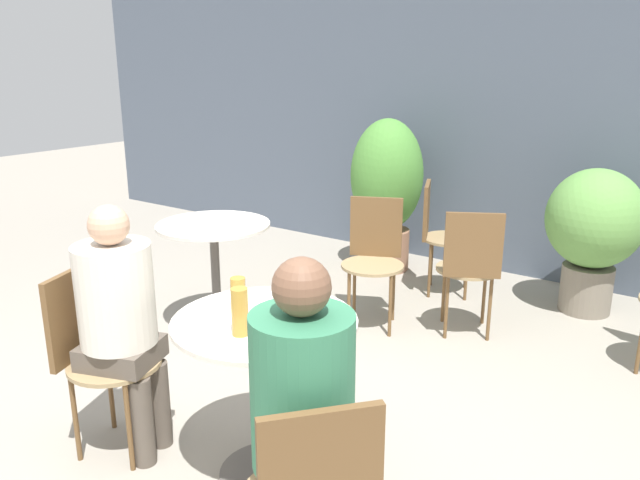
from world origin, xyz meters
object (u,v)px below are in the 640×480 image
(beer_glass_2, at_px, (305,302))
(seated_person_0, at_px, (120,311))
(bistro_chair_0, at_px, (95,344))
(potted_plant_1, at_px, (594,227))
(bistro_chair_5, at_px, (470,261))
(potted_plant_0, at_px, (386,186))
(bistro_chair_3, at_px, (438,227))
(cafe_table_near, at_px, (266,359))
(bistro_chair_2, at_px, (374,250))
(beer_glass_1, at_px, (240,312))
(seated_person_1, at_px, (302,409))
(beer_glass_0, at_px, (238,293))
(cafe_table_far, at_px, (215,252))

(beer_glass_2, bearing_deg, seated_person_0, -158.00)
(bistro_chair_0, distance_m, potted_plant_1, 3.44)
(bistro_chair_5, bearing_deg, potted_plant_0, -67.03)
(bistro_chair_3, height_order, seated_person_0, seated_person_0)
(bistro_chair_0, height_order, seated_person_0, seated_person_0)
(bistro_chair_5, height_order, beer_glass_2, beer_glass_2)
(cafe_table_near, bearing_deg, bistro_chair_2, 105.81)
(beer_glass_1, relative_size, potted_plant_0, 0.15)
(seated_person_1, height_order, beer_glass_0, seated_person_1)
(bistro_chair_5, xyz_separation_m, beer_glass_1, (-0.13, -2.05, 0.32))
(beer_glass_0, height_order, potted_plant_0, potted_plant_0)
(potted_plant_1, bearing_deg, bistro_chair_2, -137.87)
(seated_person_0, xyz_separation_m, potted_plant_0, (-0.36, 3.05, 0.03))
(bistro_chair_0, bearing_deg, potted_plant_1, -45.48)
(beer_glass_1, xyz_separation_m, potted_plant_0, (-1.03, 2.98, -0.11))
(seated_person_0, bearing_deg, beer_glass_2, -87.93)
(beer_glass_0, bearing_deg, beer_glass_1, -45.83)
(seated_person_1, distance_m, beer_glass_0, 0.85)
(bistro_chair_0, xyz_separation_m, bistro_chair_3, (0.41, 2.82, 0.00))
(beer_glass_0, relative_size, beer_glass_1, 0.72)
(cafe_table_far, bearing_deg, beer_glass_1, -41.76)
(cafe_table_far, relative_size, potted_plant_1, 0.71)
(potted_plant_0, xyz_separation_m, potted_plant_1, (1.70, 0.00, -0.10))
(bistro_chair_2, distance_m, beer_glass_0, 1.77)
(bistro_chair_5, bearing_deg, bistro_chair_3, -79.10)
(cafe_table_far, distance_m, beer_glass_1, 1.79)
(bistro_chair_0, bearing_deg, bistro_chair_2, -28.29)
(seated_person_0, xyz_separation_m, beer_glass_0, (0.48, 0.26, 0.11))
(bistro_chair_3, bearing_deg, beer_glass_1, 165.75)
(cafe_table_far, height_order, bistro_chair_5, bistro_chair_5)
(bistro_chair_0, distance_m, beer_glass_0, 0.76)
(bistro_chair_3, xyz_separation_m, beer_glass_0, (0.22, -2.51, 0.29))
(bistro_chair_0, relative_size, seated_person_1, 0.71)
(bistro_chair_2, height_order, beer_glass_1, beer_glass_1)
(seated_person_1, bearing_deg, potted_plant_1, -142.74)
(cafe_table_near, bearing_deg, cafe_table_far, 142.19)
(bistro_chair_2, relative_size, bistro_chair_3, 1.00)
(bistro_chair_0, xyz_separation_m, beer_glass_2, (0.94, 0.37, 0.31))
(seated_person_1, height_order, potted_plant_1, seated_person_1)
(cafe_table_far, xyz_separation_m, beer_glass_0, (1.13, -0.98, 0.27))
(beer_glass_2, bearing_deg, potted_plant_0, 113.00)
(bistro_chair_3, bearing_deg, potted_plant_0, 43.52)
(bistro_chair_3, relative_size, beer_glass_0, 6.27)
(cafe_table_far, height_order, potted_plant_0, potted_plant_0)
(seated_person_1, bearing_deg, bistro_chair_5, -130.66)
(bistro_chair_0, height_order, beer_glass_0, beer_glass_0)
(cafe_table_far, bearing_deg, bistro_chair_3, 59.20)
(seated_person_1, xyz_separation_m, beer_glass_0, (-0.70, 0.47, 0.09))
(beer_glass_2, bearing_deg, beer_glass_0, -169.04)
(cafe_table_far, height_order, beer_glass_2, beer_glass_2)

